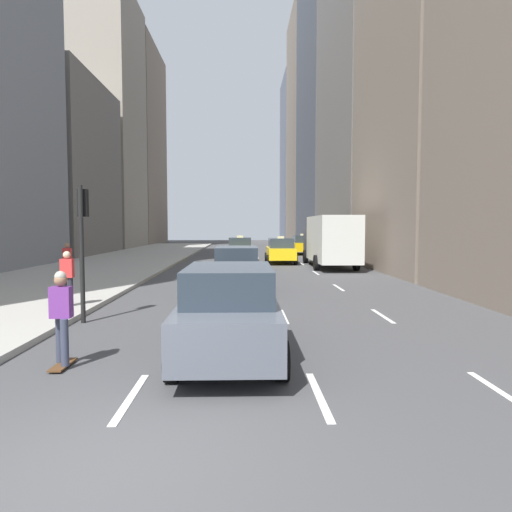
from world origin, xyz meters
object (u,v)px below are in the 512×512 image
at_px(taxi_lead, 280,250).
at_px(taxi_third, 302,245).
at_px(pedestrian_mid_block, 67,276).
at_px(traffic_light_pole, 82,231).
at_px(sedan_black_near, 237,268).
at_px(box_truck, 330,240).
at_px(pedestrian_far_walking, 67,259).
at_px(skateboarder, 61,314).
at_px(sedan_silver_behind, 230,311).
at_px(taxi_second, 240,249).

distance_m(taxi_lead, taxi_third, 10.34).
distance_m(taxi_lead, pedestrian_mid_block, 19.23).
bearing_deg(taxi_third, traffic_light_pole, -108.14).
distance_m(taxi_third, pedestrian_mid_block, 29.50).
height_order(sedan_black_near, traffic_light_pole, traffic_light_pole).
xyz_separation_m(box_truck, traffic_light_pole, (-9.55, -16.06, 0.70)).
relative_size(taxi_lead, pedestrian_mid_block, 2.67).
relative_size(box_truck, pedestrian_far_walking, 5.09).
distance_m(skateboarder, traffic_light_pole, 4.29).
bearing_deg(box_truck, sedan_silver_behind, -106.12).
height_order(sedan_black_near, sedan_silver_behind, sedan_silver_behind).
distance_m(sedan_silver_behind, pedestrian_far_walking, 14.22).
xyz_separation_m(sedan_black_near, pedestrian_mid_block, (-5.00, -4.16, 0.18)).
xyz_separation_m(sedan_silver_behind, skateboarder, (-2.98, -0.61, 0.06)).
height_order(pedestrian_mid_block, pedestrian_far_walking, same).
bearing_deg(taxi_second, box_truck, -43.88).
xyz_separation_m(skateboarder, pedestrian_far_walking, (-4.70, 12.57, 0.10)).
bearing_deg(pedestrian_far_walking, skateboarder, -69.49).
bearing_deg(traffic_light_pole, taxi_third, 71.86).
bearing_deg(skateboarder, taxi_second, 83.29).
relative_size(taxi_second, sedan_silver_behind, 0.92).
xyz_separation_m(skateboarder, pedestrian_mid_block, (-2.01, 5.54, 0.10)).
xyz_separation_m(box_truck, pedestrian_far_walking, (-13.28, -7.41, -0.64)).
distance_m(taxi_second, skateboarder, 25.54).
distance_m(taxi_second, traffic_light_pole, 21.85).
distance_m(taxi_second, box_truck, 7.81).
relative_size(taxi_third, box_truck, 0.52).
xyz_separation_m(taxi_second, pedestrian_far_walking, (-7.68, -12.80, 0.19)).
bearing_deg(sedan_black_near, box_truck, 61.42).
xyz_separation_m(taxi_second, sedan_black_near, (0.00, -15.66, 0.01)).
xyz_separation_m(taxi_second, traffic_light_pole, (-3.95, -21.44, 1.53)).
distance_m(sedan_black_near, sedan_silver_behind, 9.10).
bearing_deg(pedestrian_far_walking, pedestrian_mid_block, -69.08).
distance_m(taxi_lead, pedestrian_far_walking, 14.87).
xyz_separation_m(taxi_third, box_truck, (0.00, -13.09, 0.83)).
distance_m(taxi_lead, skateboarder, 23.83).
relative_size(box_truck, skateboarder, 4.81).
relative_size(skateboarder, pedestrian_mid_block, 1.06).
bearing_deg(sedan_black_near, skateboarder, -107.09).
xyz_separation_m(taxi_third, sedan_black_near, (-5.60, -23.37, 0.01)).
height_order(taxi_third, skateboarder, taxi_third).
height_order(taxi_lead, sedan_silver_behind, taxi_lead).
relative_size(sedan_silver_behind, box_truck, 0.57).
bearing_deg(taxi_third, taxi_lead, -105.71).
distance_m(sedan_silver_behind, traffic_light_pole, 5.38).
xyz_separation_m(taxi_lead, taxi_third, (2.80, 9.95, 0.00)).
bearing_deg(pedestrian_far_walking, taxi_third, 57.06).
bearing_deg(box_truck, taxi_lead, 131.77).
height_order(taxi_third, sedan_black_near, taxi_third).
bearing_deg(pedestrian_mid_block, skateboarder, -70.02).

